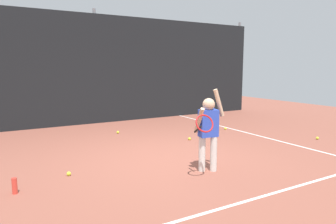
# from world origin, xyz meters

# --- Properties ---
(ground_plane) EXTENTS (20.00, 20.00, 0.00)m
(ground_plane) POSITION_xyz_m (0.00, 0.00, 0.00)
(ground_plane) COLOR brown
(court_line_baseline) EXTENTS (9.00, 0.05, 0.00)m
(court_line_baseline) POSITION_xyz_m (0.00, -2.19, 0.00)
(court_line_baseline) COLOR white
(court_line_baseline) RESTS_ON ground
(court_line_sideline) EXTENTS (0.05, 9.00, 0.00)m
(court_line_sideline) POSITION_xyz_m (2.93, 1.00, 0.00)
(court_line_sideline) COLOR white
(court_line_sideline) RESTS_ON ground
(back_fence_windscreen) EXTENTS (11.66, 0.08, 3.24)m
(back_fence_windscreen) POSITION_xyz_m (0.00, 4.18, 1.62)
(back_fence_windscreen) COLOR black
(back_fence_windscreen) RESTS_ON ground
(fence_post_1) EXTENTS (0.09, 0.09, 3.39)m
(fence_post_1) POSITION_xyz_m (0.00, 4.24, 1.70)
(fence_post_1) COLOR slate
(fence_post_1) RESTS_ON ground
(fence_post_2) EXTENTS (0.09, 0.09, 3.39)m
(fence_post_2) POSITION_xyz_m (5.68, 4.24, 1.70)
(fence_post_2) COLOR slate
(fence_post_2) RESTS_ON ground
(tennis_player) EXTENTS (0.79, 0.57, 1.35)m
(tennis_player) POSITION_xyz_m (0.22, -1.03, 0.73)
(tennis_player) COLOR silver
(tennis_player) RESTS_ON ground
(water_bottle) EXTENTS (0.07, 0.07, 0.22)m
(water_bottle) POSITION_xyz_m (-2.59, -0.46, 0.11)
(water_bottle) COLOR #D83F33
(water_bottle) RESTS_ON ground
(tennis_ball_0) EXTENTS (0.07, 0.07, 0.07)m
(tennis_ball_0) POSITION_xyz_m (3.83, -0.53, 0.03)
(tennis_ball_0) COLOR #CCE033
(tennis_ball_0) RESTS_ON ground
(tennis_ball_1) EXTENTS (0.07, 0.07, 0.07)m
(tennis_ball_1) POSITION_xyz_m (2.70, 1.44, 0.03)
(tennis_ball_1) COLOR #CCE033
(tennis_ball_1) RESTS_ON ground
(tennis_ball_2) EXTENTS (0.07, 0.07, 0.07)m
(tennis_ball_2) POSITION_xyz_m (-1.81, -0.11, 0.03)
(tennis_ball_2) COLOR #CCE033
(tennis_ball_2) RESTS_ON ground
(tennis_ball_3) EXTENTS (0.07, 0.07, 0.07)m
(tennis_ball_3) POSITION_xyz_m (-0.02, 2.45, 0.03)
(tennis_ball_3) COLOR #CCE033
(tennis_ball_3) RESTS_ON ground
(tennis_ball_4) EXTENTS (0.07, 0.07, 0.07)m
(tennis_ball_4) POSITION_xyz_m (1.18, 0.92, 0.03)
(tennis_ball_4) COLOR #CCE033
(tennis_ball_4) RESTS_ON ground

